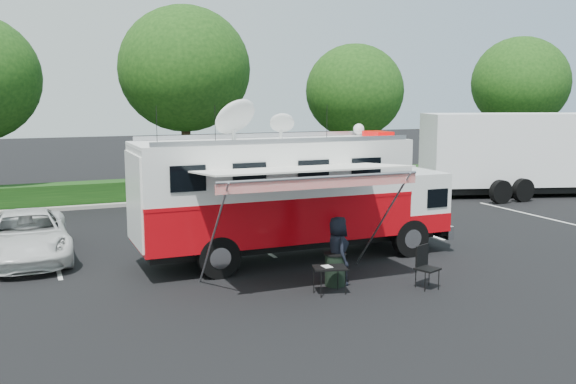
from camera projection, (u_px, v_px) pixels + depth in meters
name	position (u px, v px, depth m)	size (l,w,h in m)	color
ground_plane	(295.00, 258.00, 18.87)	(120.00, 120.00, 0.00)	black
back_border	(209.00, 90.00, 30.32)	(60.00, 6.14, 8.87)	#9E998E
stall_lines	(245.00, 239.00, 21.41)	(24.12, 5.50, 0.01)	silver
command_truck	(292.00, 194.00, 18.55)	(9.31, 2.56, 4.47)	black
awning	(303.00, 173.00, 15.66)	(5.08, 2.63, 3.07)	silver
white_suv	(28.00, 259.00, 18.71)	(2.34, 5.08, 1.41)	silver
person	(337.00, 284.00, 16.28)	(0.85, 0.55, 1.74)	black
folding_table	(330.00, 269.00, 15.38)	(0.91, 0.75, 0.68)	black
folding_chair	(425.00, 263.00, 15.93)	(0.65, 0.69, 1.05)	black
trash_bin	(335.00, 269.00, 16.10)	(0.56, 0.56, 0.84)	black
semi_trailer	(555.00, 152.00, 30.68)	(12.83, 6.19, 3.89)	white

